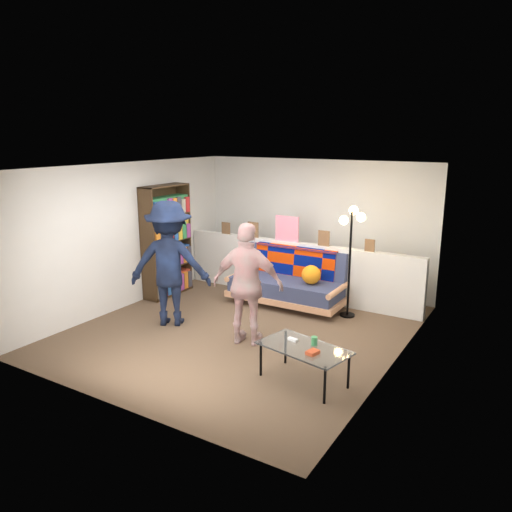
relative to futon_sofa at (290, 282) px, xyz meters
The scene contains 10 objects.
ground 1.46m from the futon_sofa, 92.36° to the right, with size 5.00×5.00×0.00m, color brown.
room_shell 1.59m from the futon_sofa, 93.54° to the right, with size 4.60×5.05×2.45m.
half_wall_ledge 0.41m from the futon_sofa, 98.44° to the left, with size 4.45×0.15×1.00m, color silver.
ledge_decor 0.91m from the futon_sofa, 127.47° to the left, with size 2.97×0.02×0.45m.
futon_sofa is the anchor object (origin of this frame).
bookshelf 2.30m from the futon_sofa, 162.96° to the right, with size 0.33×0.99×1.98m.
coffee_table 2.77m from the futon_sofa, 58.98° to the right, with size 1.14×0.78×0.54m.
floor_lamp 1.37m from the futon_sofa, ahead, with size 0.41×0.34×1.76m.
person_left 2.14m from the futon_sofa, 123.31° to the right, with size 1.22×0.70×1.89m, color black.
person_right 1.84m from the futon_sofa, 81.38° to the right, with size 1.00×0.42×1.70m, color pink.
Camera 1 is at (3.78, -5.84, 2.85)m, focal length 35.00 mm.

